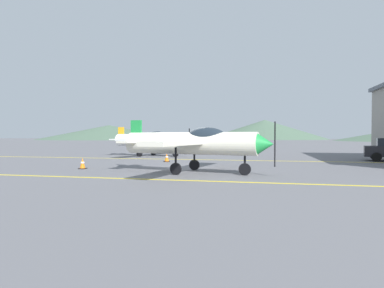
{
  "coord_description": "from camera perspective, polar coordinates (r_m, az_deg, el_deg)",
  "views": [
    {
      "loc": [
        3.91,
        -16.0,
        1.76
      ],
      "look_at": [
        -0.87,
        6.0,
        1.2
      ],
      "focal_mm": 29.59,
      "sensor_mm": 36.0,
      "label": 1
    }
  ],
  "objects": [
    {
      "name": "ground_plane",
      "position": [
        16.56,
        -1.47,
        -4.68
      ],
      "size": [
        400.0,
        400.0,
        0.0
      ],
      "primitive_type": "plane",
      "color": "slate"
    },
    {
      "name": "apron_line_near",
      "position": [
        12.88,
        -5.55,
        -6.42
      ],
      "size": [
        80.0,
        0.16,
        0.01
      ],
      "primitive_type": "cube",
      "color": "yellow",
      "rests_on": "ground_plane"
    },
    {
      "name": "apron_line_far",
      "position": [
        23.5,
        2.65,
        -2.86
      ],
      "size": [
        80.0,
        0.16,
        0.01
      ],
      "primitive_type": "cube",
      "color": "yellow",
      "rests_on": "ground_plane"
    },
    {
      "name": "airplane_near",
      "position": [
        15.14,
        0.5,
        0.28
      ],
      "size": [
        7.57,
        8.64,
        2.59
      ],
      "color": "silver",
      "rests_on": "ground_plane"
    },
    {
      "name": "airplane_mid",
      "position": [
        27.99,
        -7.37,
        0.79
      ],
      "size": [
        7.57,
        8.59,
        2.59
      ],
      "color": "white",
      "rests_on": "ground_plane"
    },
    {
      "name": "traffic_cone_front",
      "position": [
        18.02,
        -19.12,
        -3.34
      ],
      "size": [
        0.36,
        0.36,
        0.59
      ],
      "color": "black",
      "rests_on": "ground_plane"
    },
    {
      "name": "traffic_cone_side",
      "position": [
        21.76,
        -4.57,
        -2.46
      ],
      "size": [
        0.36,
        0.36,
        0.59
      ],
      "color": "black",
      "rests_on": "ground_plane"
    },
    {
      "name": "hill_left",
      "position": [
        170.73,
        -14.7,
        2.05
      ],
      "size": [
        71.41,
        71.41,
        7.48
      ],
      "primitive_type": "cone",
      "color": "#4C6651",
      "rests_on": "ground_plane"
    },
    {
      "name": "hill_centerleft",
      "position": [
        175.05,
        12.97,
        2.54
      ],
      "size": [
        65.72,
        65.72,
        10.52
      ],
      "primitive_type": "cone",
      "color": "#4C6651",
      "rests_on": "ground_plane"
    }
  ]
}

